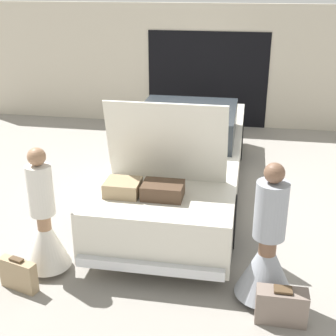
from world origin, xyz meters
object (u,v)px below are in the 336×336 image
at_px(car, 184,156).
at_px(suitcase_beside_left_person, 19,275).
at_px(person_left, 45,229).
at_px(suitcase_beside_right_person, 281,306).
at_px(person_right, 267,254).

bearing_deg(car, suitcase_beside_left_person, -116.24).
relative_size(person_left, suitcase_beside_left_person, 3.31).
bearing_deg(suitcase_beside_right_person, person_left, 170.74).
bearing_deg(suitcase_beside_right_person, suitcase_beside_left_person, 179.29).
distance_m(car, person_left, 2.88).
bearing_deg(person_left, suitcase_beside_left_person, -9.22).
xyz_separation_m(car, person_right, (1.30, -2.68, -0.03)).
bearing_deg(suitcase_beside_right_person, person_right, 116.25).
height_order(person_left, person_right, person_right).
height_order(car, person_left, car).
xyz_separation_m(person_right, suitcase_beside_right_person, (0.17, -0.35, -0.39)).
xyz_separation_m(car, suitcase_beside_right_person, (1.47, -3.03, -0.42)).
xyz_separation_m(car, suitcase_beside_left_person, (-1.47, -2.99, -0.42)).
height_order(person_right, suitcase_beside_right_person, person_right).
height_order(car, suitcase_beside_left_person, car).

